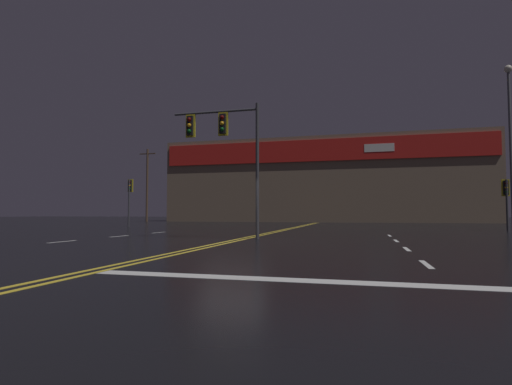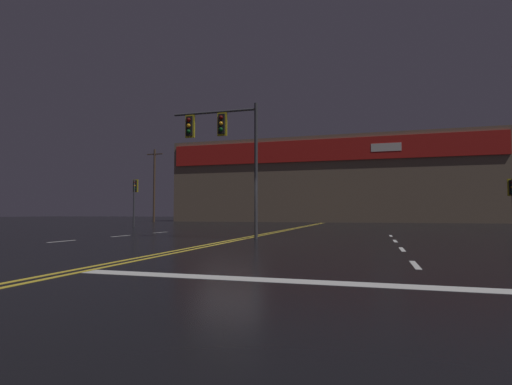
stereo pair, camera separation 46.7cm
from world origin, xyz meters
name	(u,v)px [view 2 (the right image)]	position (x,y,z in m)	size (l,w,h in m)	color
ground_plane	(229,241)	(0.00, 0.00, 0.00)	(200.00, 200.00, 0.00)	black
road_markings	(249,246)	(1.34, -1.80, 0.00)	(17.66, 60.00, 0.01)	gold
traffic_signal_median	(222,137)	(-0.91, 1.51, 4.24)	(3.78, 0.36, 5.59)	#38383D
traffic_signal_corner_northeast	(512,193)	(12.89, 12.01, 2.22)	(0.42, 0.36, 3.03)	#38383D
traffic_signal_corner_northwest	(135,192)	(-12.59, 13.07, 2.71)	(0.42, 0.36, 3.68)	#38383D
building_backdrop	(329,182)	(0.00, 36.94, 5.06)	(38.45, 10.23, 10.09)	#7A6651
utility_pole_row	(343,177)	(2.06, 30.87, 5.08)	(46.76, 0.26, 10.28)	#4C3828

